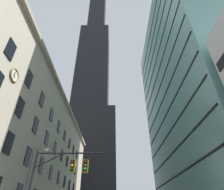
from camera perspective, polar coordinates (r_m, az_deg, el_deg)
name	(u,v)px	position (r m, az deg, el deg)	size (l,w,h in m)	color
station_building	(15,152)	(40.35, -27.77, -15.43)	(16.03, 60.06, 23.86)	#B2A88E
dark_skyscraper	(92,88)	(115.69, -6.17, 2.10)	(28.60, 28.60, 226.99)	black
glass_office_midrise	(197,90)	(48.29, 24.83, 1.27)	(17.50, 39.32, 53.90)	slate
traffic_signal_mast	(61,175)	(17.01, -15.36, -22.74)	(6.19, 0.63, 6.62)	black
street_lamppost	(29,181)	(22.33, -24.29, -23.05)	(1.81, 0.32, 8.19)	#47474C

